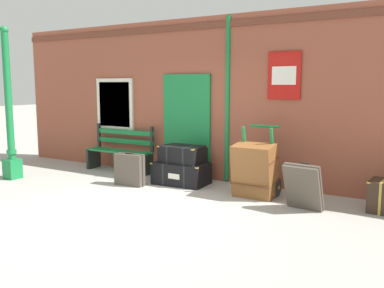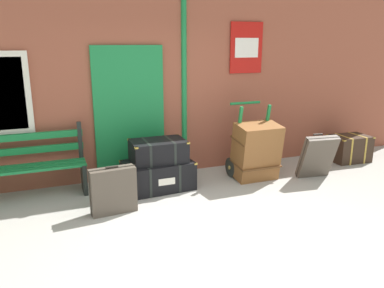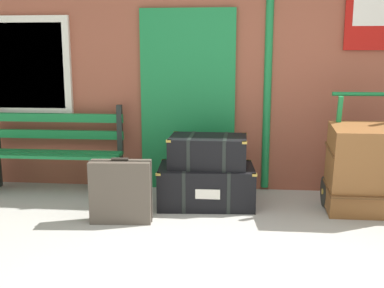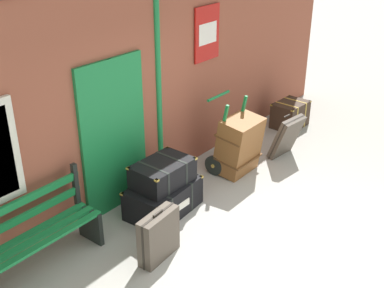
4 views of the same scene
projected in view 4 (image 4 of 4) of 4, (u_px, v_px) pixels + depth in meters
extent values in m
plane|color=#A3A099|center=(292.00, 252.00, 5.92)|extent=(60.00, 60.00, 0.00)
cube|color=brown|center=(132.00, 83.00, 6.68)|extent=(10.40, 0.30, 3.20)
cube|color=#197A3D|center=(114.00, 137.00, 6.43)|extent=(1.10, 0.05, 2.10)
cube|color=#0F4924|center=(115.00, 137.00, 6.42)|extent=(0.06, 0.02, 2.10)
cylinder|color=#197A3D|center=(158.00, 79.00, 6.85)|extent=(0.09, 0.09, 3.14)
cube|color=#B7140F|center=(207.00, 33.00, 7.43)|extent=(0.60, 0.02, 0.84)
cube|color=white|center=(208.00, 33.00, 7.43)|extent=(0.44, 0.01, 0.32)
cube|color=#197A3D|center=(44.00, 244.00, 5.33)|extent=(1.60, 0.09, 0.04)
cube|color=#197A3D|center=(36.00, 239.00, 5.41)|extent=(1.60, 0.09, 0.04)
cube|color=#197A3D|center=(29.00, 234.00, 5.49)|extent=(1.60, 0.09, 0.04)
cube|color=#197A3D|center=(23.00, 218.00, 5.44)|extent=(1.60, 0.05, 0.10)
cube|color=#197A3D|center=(20.00, 202.00, 5.35)|extent=(1.60, 0.05, 0.10)
cube|color=black|center=(90.00, 225.00, 6.05)|extent=(0.06, 0.40, 0.45)
cube|color=black|center=(76.00, 184.00, 5.94)|extent=(0.06, 0.06, 0.56)
cube|color=black|center=(163.00, 198.00, 6.64)|extent=(1.04, 0.71, 0.42)
cube|color=black|center=(153.00, 205.00, 6.47)|extent=(0.08, 0.65, 0.43)
cube|color=black|center=(173.00, 191.00, 6.81)|extent=(0.08, 0.65, 0.43)
cube|color=#B79338|center=(159.00, 208.00, 6.04)|extent=(0.05, 0.05, 0.02)
cube|color=#B79338|center=(201.00, 177.00, 6.76)|extent=(0.05, 0.05, 0.02)
cube|color=#B79338|center=(122.00, 194.00, 6.35)|extent=(0.05, 0.05, 0.02)
cube|color=#B79338|center=(167.00, 165.00, 7.06)|extent=(0.05, 0.05, 0.02)
cube|color=silver|center=(181.00, 206.00, 6.44)|extent=(0.36, 0.01, 0.10)
cube|color=black|center=(163.00, 173.00, 6.50)|extent=(0.81, 0.55, 0.32)
cube|color=black|center=(153.00, 178.00, 6.37)|extent=(0.04, 0.55, 0.33)
cube|color=black|center=(172.00, 168.00, 6.63)|extent=(0.04, 0.55, 0.33)
cube|color=#B79338|center=(157.00, 180.00, 6.03)|extent=(0.05, 0.05, 0.02)
cube|color=#B79338|center=(195.00, 159.00, 6.56)|extent=(0.05, 0.05, 0.02)
cube|color=#B79338|center=(128.00, 168.00, 6.31)|extent=(0.05, 0.05, 0.02)
cube|color=#B79338|center=(167.00, 148.00, 6.84)|extent=(0.05, 0.05, 0.02)
cube|color=black|center=(239.00, 171.00, 7.73)|extent=(0.56, 0.28, 0.03)
cube|color=#197A3D|center=(220.00, 140.00, 7.41)|extent=(0.04, 0.27, 1.19)
cube|color=#197A3D|center=(238.00, 129.00, 7.77)|extent=(0.04, 0.27, 1.19)
cylinder|color=#197A3D|center=(219.00, 96.00, 7.46)|extent=(0.54, 0.04, 0.04)
cylinder|color=black|center=(214.00, 166.00, 7.58)|extent=(0.04, 0.32, 0.32)
cylinder|color=#B79338|center=(214.00, 166.00, 7.58)|extent=(0.07, 0.06, 0.06)
cylinder|color=black|center=(237.00, 151.00, 8.04)|extent=(0.04, 0.32, 0.32)
cylinder|color=#B79338|center=(237.00, 151.00, 8.04)|extent=(0.07, 0.06, 0.06)
cube|color=brown|center=(239.00, 145.00, 7.54)|extent=(0.68, 0.55, 0.93)
cube|color=brown|center=(238.00, 156.00, 7.63)|extent=(0.70, 0.46, 0.08)
cube|color=brown|center=(239.00, 133.00, 7.46)|extent=(0.70, 0.46, 0.08)
cube|color=#51473D|center=(287.00, 137.00, 8.06)|extent=(0.59, 0.43, 0.73)
cylinder|color=#302A24|center=(287.00, 116.00, 7.92)|extent=(0.16, 0.05, 0.03)
cube|color=#2C2721|center=(287.00, 137.00, 8.06)|extent=(0.59, 0.33, 0.70)
cube|color=#51473D|center=(159.00, 236.00, 5.71)|extent=(0.59, 0.24, 0.60)
cylinder|color=#302A24|center=(158.00, 213.00, 5.57)|extent=(0.16, 0.04, 0.03)
cube|color=#2C2721|center=(159.00, 236.00, 5.71)|extent=(0.59, 0.07, 0.61)
cube|color=#332319|center=(290.00, 114.00, 9.27)|extent=(0.70, 0.52, 0.48)
cube|color=#B79338|center=(286.00, 117.00, 9.17)|extent=(0.06, 0.49, 0.49)
cube|color=#B79338|center=(294.00, 112.00, 9.37)|extent=(0.06, 0.49, 0.49)
cube|color=#B79338|center=(292.00, 111.00, 8.82)|extent=(0.05, 0.05, 0.02)
cube|color=#B79338|center=(310.00, 101.00, 9.26)|extent=(0.05, 0.05, 0.02)
cube|color=#B79338|center=(272.00, 105.00, 9.08)|extent=(0.05, 0.05, 0.02)
cube|color=#B79338|center=(290.00, 96.00, 9.52)|extent=(0.05, 0.05, 0.02)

